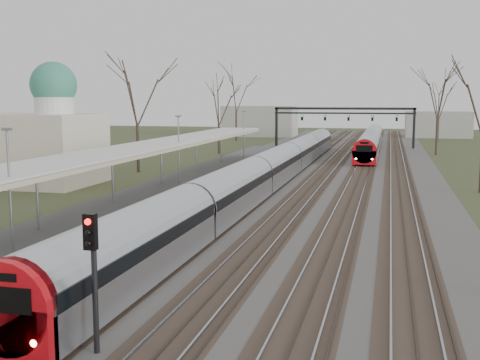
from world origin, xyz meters
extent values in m
cube|color=#474442|center=(0.00, 55.00, 0.05)|extent=(24.00, 160.00, 0.10)
cube|color=#4C3828|center=(-6.00, 55.00, 0.09)|extent=(2.60, 160.00, 0.06)
cube|color=gray|center=(-6.72, 55.00, 0.16)|extent=(0.07, 160.00, 0.12)
cube|color=gray|center=(-5.28, 55.00, 0.16)|extent=(0.07, 160.00, 0.12)
cube|color=#4C3828|center=(-2.50, 55.00, 0.09)|extent=(2.60, 160.00, 0.06)
cube|color=gray|center=(-3.22, 55.00, 0.16)|extent=(0.07, 160.00, 0.12)
cube|color=gray|center=(-1.78, 55.00, 0.16)|extent=(0.07, 160.00, 0.12)
cube|color=#4C3828|center=(1.00, 55.00, 0.09)|extent=(2.60, 160.00, 0.06)
cube|color=gray|center=(0.28, 55.00, 0.16)|extent=(0.07, 160.00, 0.12)
cube|color=gray|center=(1.72, 55.00, 0.16)|extent=(0.07, 160.00, 0.12)
cube|color=#4C3828|center=(4.50, 55.00, 0.09)|extent=(2.60, 160.00, 0.06)
cube|color=gray|center=(3.78, 55.00, 0.16)|extent=(0.07, 160.00, 0.12)
cube|color=gray|center=(5.22, 55.00, 0.16)|extent=(0.07, 160.00, 0.12)
cube|color=#4C3828|center=(8.00, 55.00, 0.09)|extent=(2.60, 160.00, 0.06)
cube|color=gray|center=(7.28, 55.00, 0.16)|extent=(0.07, 160.00, 0.12)
cube|color=gray|center=(8.72, 55.00, 0.16)|extent=(0.07, 160.00, 0.12)
cube|color=#9E9B93|center=(-9.05, 37.50, 0.50)|extent=(3.50, 69.00, 1.00)
cylinder|color=slate|center=(-9.05, 18.00, 2.50)|extent=(0.14, 0.14, 3.00)
cylinder|color=slate|center=(-9.05, 26.00, 2.50)|extent=(0.14, 0.14, 3.00)
cylinder|color=slate|center=(-9.05, 34.00, 2.50)|extent=(0.14, 0.14, 3.00)
cylinder|color=slate|center=(-9.05, 42.00, 2.50)|extent=(0.14, 0.14, 3.00)
cylinder|color=slate|center=(-9.05, 50.00, 2.50)|extent=(0.14, 0.14, 3.00)
cube|color=silver|center=(-9.05, 33.00, 4.05)|extent=(4.10, 50.00, 0.12)
cube|color=#C1B495|center=(-9.05, 33.00, 3.88)|extent=(4.10, 50.00, 0.25)
cube|color=beige|center=(-22.00, 38.00, 3.00)|extent=(10.00, 8.00, 6.00)
cylinder|color=silver|center=(-20.00, 38.00, 7.20)|extent=(3.20, 3.20, 2.50)
sphere|color=#33806E|center=(-20.00, 38.00, 8.40)|extent=(3.80, 3.80, 3.80)
cube|color=black|center=(-10.00, 85.00, 3.00)|extent=(0.35, 0.35, 6.00)
cube|color=black|center=(10.50, 85.00, 3.00)|extent=(0.35, 0.35, 6.00)
cube|color=black|center=(0.25, 85.00, 5.90)|extent=(21.00, 0.35, 0.35)
cube|color=black|center=(0.25, 85.00, 5.20)|extent=(21.00, 0.25, 0.25)
cube|color=black|center=(-6.00, 84.80, 4.50)|extent=(0.32, 0.22, 0.85)
sphere|color=#0CFF19|center=(-6.00, 84.66, 4.75)|extent=(0.16, 0.16, 0.16)
cube|color=black|center=(-2.50, 84.80, 4.50)|extent=(0.32, 0.22, 0.85)
sphere|color=#0CFF19|center=(-2.50, 84.66, 4.75)|extent=(0.16, 0.16, 0.16)
cube|color=black|center=(1.00, 84.80, 4.50)|extent=(0.32, 0.22, 0.85)
sphere|color=#0CFF19|center=(1.00, 84.66, 4.75)|extent=(0.16, 0.16, 0.16)
cube|color=black|center=(4.50, 84.80, 4.50)|extent=(0.32, 0.22, 0.85)
sphere|color=#0CFF19|center=(4.50, 84.66, 4.75)|extent=(0.16, 0.16, 0.16)
cube|color=black|center=(8.00, 84.80, 4.50)|extent=(0.32, 0.22, 0.85)
sphere|color=#0CFF19|center=(8.00, 84.66, 4.75)|extent=(0.16, 0.16, 0.16)
cylinder|color=#2D231C|center=(-17.00, 48.00, 2.48)|extent=(0.30, 0.30, 4.95)
cube|color=#B3B6BE|center=(-2.50, 43.72, 1.10)|extent=(2.55, 75.00, 1.60)
cylinder|color=#B3B6BE|center=(-2.50, 43.72, 1.75)|extent=(2.60, 74.70, 2.60)
cube|color=black|center=(-2.50, 43.72, 1.85)|extent=(2.62, 74.40, 0.55)
cube|color=red|center=(-2.50, 6.32, 1.05)|extent=(2.55, 0.50, 1.50)
cylinder|color=red|center=(-2.50, 6.37, 1.75)|extent=(2.60, 0.60, 2.60)
cube|color=black|center=(-2.50, 6.10, 2.05)|extent=(1.70, 0.12, 0.70)
sphere|color=white|center=(-1.65, 6.12, 0.95)|extent=(0.22, 0.22, 0.22)
cube|color=black|center=(-2.50, 43.72, 0.17)|extent=(1.80, 74.00, 0.35)
cube|color=#B3B6BE|center=(4.50, 80.58, 1.10)|extent=(2.55, 45.00, 1.60)
cylinder|color=#B3B6BE|center=(4.50, 80.58, 1.75)|extent=(2.60, 44.70, 2.60)
cube|color=black|center=(4.50, 80.58, 1.85)|extent=(2.62, 44.40, 0.55)
cube|color=red|center=(4.50, 58.18, 1.05)|extent=(2.55, 0.50, 1.50)
cylinder|color=red|center=(4.50, 58.23, 1.75)|extent=(2.60, 0.60, 2.60)
cube|color=black|center=(4.50, 57.96, 2.05)|extent=(1.70, 0.12, 0.70)
sphere|color=white|center=(3.65, 57.98, 0.95)|extent=(0.22, 0.22, 0.22)
sphere|color=white|center=(5.35, 57.98, 0.95)|extent=(0.22, 0.22, 0.22)
cube|color=black|center=(4.50, 80.58, 0.17)|extent=(1.80, 44.00, 0.35)
cylinder|color=black|center=(-0.75, 7.74, 2.00)|extent=(0.16, 0.16, 4.00)
cube|color=black|center=(-0.75, 7.59, 3.60)|extent=(0.35, 0.22, 1.00)
sphere|color=#FF0C05|center=(-0.75, 7.46, 3.90)|extent=(0.18, 0.18, 0.18)
camera|label=1|loc=(7.05, -6.92, 7.14)|focal=45.00mm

